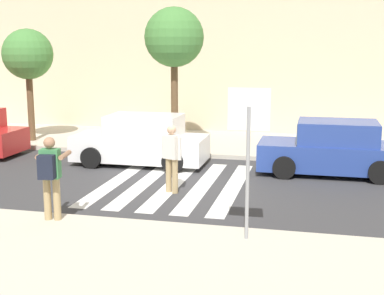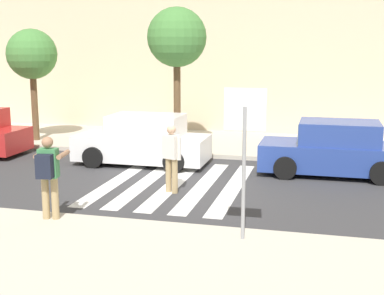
{
  "view_description": "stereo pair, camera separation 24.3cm",
  "coord_description": "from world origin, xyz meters",
  "px_view_note": "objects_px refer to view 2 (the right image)",
  "views": [
    {
      "loc": [
        3.62,
        -13.2,
        3.7
      ],
      "look_at": [
        0.6,
        -0.2,
        1.1
      ],
      "focal_mm": 50.0,
      "sensor_mm": 36.0,
      "label": 1
    },
    {
      "loc": [
        3.86,
        -13.14,
        3.7
      ],
      "look_at": [
        0.6,
        -0.2,
        1.1
      ],
      "focal_mm": 50.0,
      "sensor_mm": 36.0,
      "label": 2
    }
  ],
  "objects_px": {
    "pedestrian_crossing": "(172,155)",
    "parked_car_white": "(143,141)",
    "photographer_with_backpack": "(48,171)",
    "street_tree_west": "(32,55)",
    "parked_car_blue": "(335,150)",
    "street_tree_center": "(177,39)",
    "stop_sign": "(245,130)"
  },
  "relations": [
    {
      "from": "street_tree_center",
      "to": "pedestrian_crossing",
      "type": "bearing_deg",
      "value": -75.9
    },
    {
      "from": "photographer_with_backpack",
      "to": "pedestrian_crossing",
      "type": "distance_m",
      "value": 3.48
    },
    {
      "from": "pedestrian_crossing",
      "to": "parked_car_blue",
      "type": "distance_m",
      "value": 4.94
    },
    {
      "from": "pedestrian_crossing",
      "to": "street_tree_west",
      "type": "height_order",
      "value": "street_tree_west"
    },
    {
      "from": "parked_car_white",
      "to": "parked_car_blue",
      "type": "bearing_deg",
      "value": -0.0
    },
    {
      "from": "parked_car_blue",
      "to": "pedestrian_crossing",
      "type": "bearing_deg",
      "value": -143.82
    },
    {
      "from": "pedestrian_crossing",
      "to": "street_tree_center",
      "type": "bearing_deg",
      "value": 104.1
    },
    {
      "from": "street_tree_west",
      "to": "street_tree_center",
      "type": "xyz_separation_m",
      "value": [
        5.57,
        -0.2,
        0.59
      ]
    },
    {
      "from": "stop_sign",
      "to": "street_tree_center",
      "type": "relative_size",
      "value": 0.58
    },
    {
      "from": "photographer_with_backpack",
      "to": "street_tree_west",
      "type": "relative_size",
      "value": 0.42
    },
    {
      "from": "stop_sign",
      "to": "street_tree_center",
      "type": "distance_m",
      "value": 9.1
    },
    {
      "from": "pedestrian_crossing",
      "to": "parked_car_white",
      "type": "bearing_deg",
      "value": 121.22
    },
    {
      "from": "parked_car_white",
      "to": "parked_car_blue",
      "type": "xyz_separation_m",
      "value": [
        5.75,
        -0.0,
        0.0
      ]
    },
    {
      "from": "parked_car_blue",
      "to": "street_tree_center",
      "type": "relative_size",
      "value": 0.86
    },
    {
      "from": "parked_car_white",
      "to": "stop_sign",
      "type": "bearing_deg",
      "value": -56.21
    },
    {
      "from": "street_tree_west",
      "to": "photographer_with_backpack",
      "type": "bearing_deg",
      "value": -58.23
    },
    {
      "from": "stop_sign",
      "to": "pedestrian_crossing",
      "type": "xyz_separation_m",
      "value": [
        -2.3,
        3.16,
        -1.2
      ]
    },
    {
      "from": "pedestrian_crossing",
      "to": "parked_car_blue",
      "type": "height_order",
      "value": "pedestrian_crossing"
    },
    {
      "from": "stop_sign",
      "to": "pedestrian_crossing",
      "type": "relative_size",
      "value": 1.62
    },
    {
      "from": "street_tree_west",
      "to": "stop_sign",
      "type": "bearing_deg",
      "value": -42.62
    },
    {
      "from": "pedestrian_crossing",
      "to": "stop_sign",
      "type": "bearing_deg",
      "value": -53.96
    },
    {
      "from": "photographer_with_backpack",
      "to": "pedestrian_crossing",
      "type": "xyz_separation_m",
      "value": [
        1.72,
        3.02,
        -0.19
      ]
    },
    {
      "from": "photographer_with_backpack",
      "to": "street_tree_west",
      "type": "height_order",
      "value": "street_tree_west"
    },
    {
      "from": "photographer_with_backpack",
      "to": "street_tree_center",
      "type": "relative_size",
      "value": 0.36
    },
    {
      "from": "parked_car_blue",
      "to": "street_tree_center",
      "type": "bearing_deg",
      "value": 157.85
    },
    {
      "from": "pedestrian_crossing",
      "to": "street_tree_west",
      "type": "relative_size",
      "value": 0.42
    },
    {
      "from": "parked_car_blue",
      "to": "street_tree_west",
      "type": "bearing_deg",
      "value": 167.79
    },
    {
      "from": "parked_car_blue",
      "to": "street_tree_west",
      "type": "height_order",
      "value": "street_tree_west"
    },
    {
      "from": "stop_sign",
      "to": "parked_car_blue",
      "type": "height_order",
      "value": "stop_sign"
    },
    {
      "from": "photographer_with_backpack",
      "to": "street_tree_west",
      "type": "xyz_separation_m",
      "value": [
        -5.12,
        8.27,
        2.11
      ]
    },
    {
      "from": "stop_sign",
      "to": "pedestrian_crossing",
      "type": "bearing_deg",
      "value": 126.04
    },
    {
      "from": "parked_car_white",
      "to": "parked_car_blue",
      "type": "distance_m",
      "value": 5.75
    }
  ]
}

